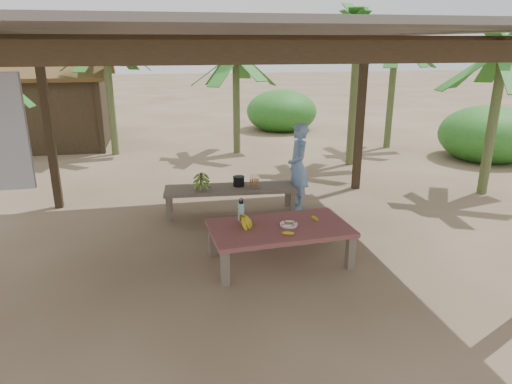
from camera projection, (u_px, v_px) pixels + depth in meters
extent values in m
plane|color=brown|center=(236.00, 248.00, 6.48)|extent=(80.00, 80.00, 0.00)
cube|color=black|center=(49.00, 132.00, 7.67)|extent=(0.13, 0.13, 2.70)
cube|color=black|center=(360.00, 121.00, 8.74)|extent=(0.13, 0.13, 2.70)
cube|color=black|center=(278.00, 52.00, 3.50)|extent=(5.80, 0.14, 0.18)
cube|color=black|center=(212.00, 47.00, 7.79)|extent=(5.80, 0.14, 0.18)
cube|color=black|center=(437.00, 48.00, 6.18)|extent=(0.14, 4.80, 0.18)
cube|color=slate|center=(233.00, 30.00, 5.58)|extent=(6.60, 5.60, 0.06)
cube|color=brown|center=(225.00, 268.00, 5.43)|extent=(0.11, 0.11, 0.44)
cube|color=brown|center=(351.00, 252.00, 5.84)|extent=(0.11, 0.11, 0.44)
cube|color=brown|center=(213.00, 240.00, 6.20)|extent=(0.11, 0.11, 0.44)
cube|color=brown|center=(324.00, 228.00, 6.61)|extent=(0.11, 0.11, 0.44)
cube|color=maroon|center=(280.00, 228.00, 5.94)|extent=(1.86, 1.12, 0.06)
cube|color=brown|center=(169.00, 209.00, 7.43)|extent=(0.09, 0.09, 0.40)
cube|color=brown|center=(293.00, 203.00, 7.68)|extent=(0.09, 0.09, 0.40)
cube|color=brown|center=(170.00, 200.00, 7.86)|extent=(0.09, 0.09, 0.40)
cube|color=brown|center=(287.00, 195.00, 8.11)|extent=(0.09, 0.09, 0.40)
cube|color=brown|center=(230.00, 189.00, 7.70)|extent=(2.24, 0.76, 0.05)
cylinder|color=white|center=(289.00, 225.00, 5.94)|extent=(0.21, 0.21, 0.01)
cylinder|color=white|center=(289.00, 224.00, 5.94)|extent=(0.23, 0.23, 0.02)
cube|color=brown|center=(289.00, 224.00, 5.94)|extent=(0.13, 0.10, 0.02)
ellipsoid|color=yellow|center=(288.00, 233.00, 5.66)|extent=(0.16, 0.05, 0.04)
ellipsoid|color=yellow|center=(315.00, 218.00, 6.14)|extent=(0.10, 0.14, 0.04)
cylinder|color=#41ADCC|center=(241.00, 212.00, 6.10)|extent=(0.08, 0.08, 0.24)
cylinder|color=black|center=(241.00, 202.00, 6.06)|extent=(0.06, 0.06, 0.03)
torus|color=black|center=(241.00, 200.00, 6.05)|extent=(0.05, 0.01, 0.05)
cylinder|color=black|center=(239.00, 181.00, 7.76)|extent=(0.19, 0.19, 0.16)
imported|color=#6990C8|center=(298.00, 167.00, 7.84)|extent=(0.39, 0.56, 1.50)
cube|color=black|center=(32.00, 110.00, 12.77)|extent=(4.00, 3.00, 2.00)
cube|color=brown|center=(15.00, 61.00, 11.56)|extent=(4.40, 1.73, 1.00)
cube|color=brown|center=(32.00, 59.00, 13.14)|extent=(4.40, 1.73, 1.00)
cylinder|color=#596638|center=(354.00, 95.00, 10.47)|extent=(0.18, 0.18, 3.27)
cylinder|color=#596638|center=(236.00, 104.00, 11.72)|extent=(0.18, 0.18, 2.56)
cylinder|color=#596638|center=(110.00, 97.00, 11.49)|extent=(0.18, 0.18, 2.95)
cylinder|color=#596638|center=(492.00, 124.00, 8.43)|extent=(0.18, 0.18, 2.71)
cylinder|color=#596638|center=(391.00, 93.00, 12.29)|extent=(0.18, 0.18, 3.00)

